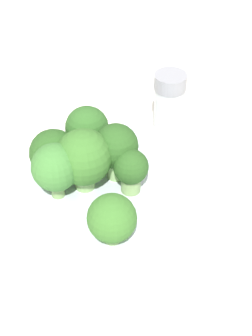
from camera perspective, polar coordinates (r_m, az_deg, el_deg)
ground_plane at (r=0.56m, az=0.00°, el=-5.61°), size 3.00×3.00×0.00m
bowl at (r=0.54m, az=0.00°, el=-4.14°), size 0.22×0.22×0.04m
broccoli_floret_0 at (r=0.55m, az=-3.97°, el=3.97°), size 0.04×0.04×0.06m
broccoli_floret_1 at (r=0.51m, az=0.80°, el=-0.34°), size 0.03×0.03×0.05m
broccoli_floret_2 at (r=0.47m, az=-1.44°, el=-5.20°), size 0.04×0.04×0.05m
broccoli_floret_3 at (r=0.53m, az=-7.37°, el=1.46°), size 0.05×0.05×0.05m
broccoli_floret_4 at (r=0.51m, az=-7.17°, el=0.01°), size 0.04×0.04×0.06m
broccoli_floret_5 at (r=0.52m, az=-4.33°, el=1.00°), size 0.05×0.05×0.06m
broccoli_floret_6 at (r=0.53m, az=-1.05°, el=2.04°), size 0.04×0.04×0.06m
pepper_shaker at (r=0.65m, az=4.40°, el=6.44°), size 0.04×0.04×0.08m
almond_crumb_1 at (r=0.69m, az=4.41°, el=5.27°), size 0.01×0.01×0.01m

